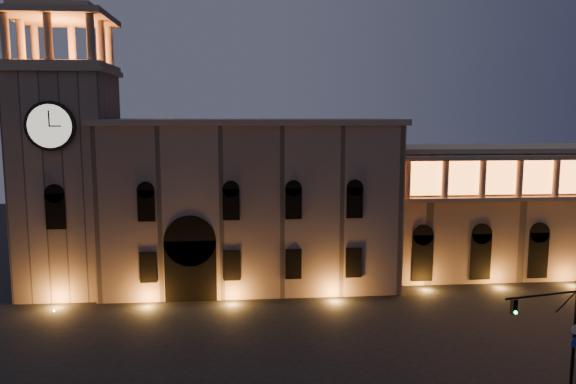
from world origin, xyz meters
name	(u,v)px	position (x,y,z in m)	size (l,w,h in m)	color
ground	(287,372)	(0.00, 0.00, 0.00)	(160.00, 160.00, 0.00)	black
government_building	(250,202)	(-2.08, 21.93, 8.77)	(30.80, 12.80, 17.60)	#866A58
clock_tower	(68,170)	(-20.50, 20.98, 12.50)	(9.80, 9.80, 32.40)	#866A58
colonnade_wing	(544,208)	(32.00, 23.92, 7.33)	(40.60, 11.50, 14.50)	#816552
traffic_light	(562,337)	(17.06, -5.09, 4.11)	(5.60, 1.52, 7.82)	black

